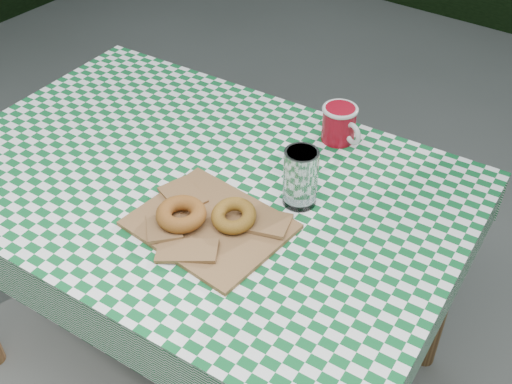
% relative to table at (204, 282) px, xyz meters
% --- Properties ---
extents(ground, '(60.00, 60.00, 0.00)m').
position_rel_table_xyz_m(ground, '(0.13, 0.12, -0.38)').
color(ground, '#585853').
rests_on(ground, ground).
extents(table, '(1.36, 0.96, 0.75)m').
position_rel_table_xyz_m(table, '(0.00, 0.00, 0.00)').
color(table, brown).
rests_on(table, ground).
extents(tablecloth, '(1.38, 0.98, 0.01)m').
position_rel_table_xyz_m(tablecloth, '(0.00, 0.00, 0.38)').
color(tablecloth, '#0D5828').
rests_on(tablecloth, table).
extents(paper_bag, '(0.35, 0.29, 0.02)m').
position_rel_table_xyz_m(paper_bag, '(0.14, -0.12, 0.39)').
color(paper_bag, brown).
rests_on(paper_bag, tablecloth).
extents(bagel_front, '(0.15, 0.15, 0.04)m').
position_rel_table_xyz_m(bagel_front, '(0.09, -0.15, 0.42)').
color(bagel_front, brown).
rests_on(bagel_front, paper_bag).
extents(bagel_back, '(0.12, 0.12, 0.03)m').
position_rel_table_xyz_m(bagel_back, '(0.18, -0.08, 0.41)').
color(bagel_back, brown).
rests_on(bagel_back, paper_bag).
extents(coffee_mug, '(0.23, 0.23, 0.10)m').
position_rel_table_xyz_m(coffee_mug, '(0.20, 0.36, 0.43)').
color(coffee_mug, maroon).
rests_on(coffee_mug, tablecloth).
extents(drinking_glass, '(0.08, 0.08, 0.15)m').
position_rel_table_xyz_m(drinking_glass, '(0.26, 0.08, 0.45)').
color(drinking_glass, silver).
rests_on(drinking_glass, tablecloth).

